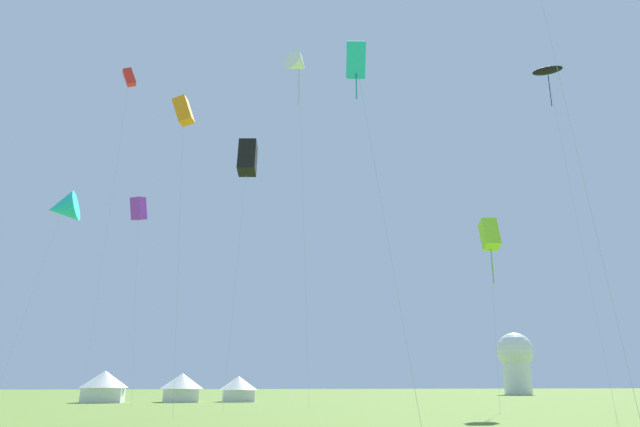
# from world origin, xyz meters

# --- Properties ---
(kite_purple_box) EXTENTS (1.91, 1.88, 19.20)m
(kite_purple_box) POSITION_xyz_m (-14.13, 49.82, 18.01)
(kite_purple_box) COLOR purple
(kite_purple_box) RESTS_ON ground
(kite_cyan_box) EXTENTS (2.54, 2.09, 17.21)m
(kite_cyan_box) POSITION_xyz_m (-1.30, 17.27, 16.25)
(kite_cyan_box) COLOR #1EB7CC
(kite_cyan_box) RESTS_ON ground
(kite_black_box) EXTENTS (2.03, 2.25, 21.20)m
(kite_black_box) POSITION_xyz_m (-4.68, 38.75, 19.64)
(kite_black_box) COLOR black
(kite_black_box) RESTS_ON ground
(kite_orange_box) EXTENTS (1.77, 2.16, 21.99)m
(kite_orange_box) POSITION_xyz_m (-9.76, 33.75, 20.88)
(kite_orange_box) COLOR orange
(kite_orange_box) RESTS_ON ground
(kite_red_box) EXTENTS (1.48, 2.13, 30.61)m
(kite_red_box) POSITION_xyz_m (-15.60, 45.84, 29.62)
(kite_red_box) COLOR red
(kite_red_box) RESTS_ON ground
(kite_black_parafoil) EXTENTS (2.67, 2.16, 27.95)m
(kite_black_parafoil) POSITION_xyz_m (20.17, 33.58, 27.49)
(kite_black_parafoil) COLOR black
(kite_black_parafoil) RESTS_ON ground
(kite_cyan_delta) EXTENTS (3.61, 2.84, 15.82)m
(kite_cyan_delta) POSITION_xyz_m (-18.21, 38.56, 14.47)
(kite_cyan_delta) COLOR #1EB7CC
(kite_cyan_delta) RESTS_ON ground
(kite_white_delta) EXTENTS (3.05, 3.07, 33.23)m
(kite_white_delta) POSITION_xyz_m (0.35, 44.06, 31.97)
(kite_white_delta) COLOR white
(kite_white_delta) RESTS_ON ground
(kite_lime_box) EXTENTS (1.87, 2.46, 14.03)m
(kite_lime_box) POSITION_xyz_m (13.40, 33.44, 12.76)
(kite_lime_box) COLOR #99DB2D
(kite_lime_box) RESTS_ON ground
(festival_tent_center) EXTENTS (4.98, 4.98, 3.24)m
(festival_tent_center) POSITION_xyz_m (-17.32, 61.48, 1.79)
(festival_tent_center) COLOR white
(festival_tent_center) RESTS_ON ground
(festival_tent_left) EXTENTS (4.60, 4.60, 2.99)m
(festival_tent_left) POSITION_xyz_m (-9.30, 61.48, 1.66)
(festival_tent_left) COLOR white
(festival_tent_left) RESTS_ON ground
(festival_tent_right) EXTENTS (4.17, 4.17, 2.71)m
(festival_tent_right) POSITION_xyz_m (-3.20, 61.48, 1.50)
(festival_tent_right) COLOR white
(festival_tent_right) RESTS_ON ground
(observatory_dome) EXTENTS (6.40, 6.40, 10.80)m
(observatory_dome) POSITION_xyz_m (48.40, 92.59, 6.01)
(observatory_dome) COLOR white
(observatory_dome) RESTS_ON ground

